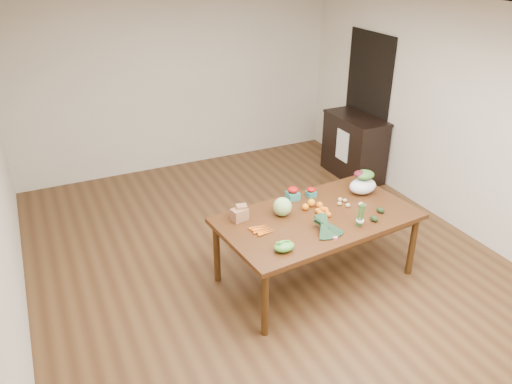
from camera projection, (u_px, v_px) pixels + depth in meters
name	position (u px, v px, depth m)	size (l,w,h in m)	color
floor	(265.00, 259.00, 5.69)	(6.00, 6.00, 0.00)	brown
ceiling	(267.00, 9.00, 4.46)	(5.00, 6.00, 0.02)	white
room_walls	(266.00, 149.00, 5.08)	(5.02, 6.02, 2.70)	silver
dining_table	(316.00, 247.00, 5.23)	(2.00, 1.11, 0.75)	#41240F
doorway_dark	(366.00, 104.00, 7.45)	(0.02, 1.00, 2.10)	black
cabinet	(354.00, 147.00, 7.50)	(0.52, 1.02, 0.94)	black
dish_towel	(342.00, 146.00, 7.32)	(0.02, 0.28, 0.45)	white
paper_bag	(239.00, 213.00, 4.96)	(0.21, 0.17, 0.15)	#986244
cabbage	(282.00, 207.00, 5.04)	(0.19, 0.19, 0.19)	#A2D37A
strawberry_basket_a	(293.00, 194.00, 5.37)	(0.12, 0.12, 0.11)	#B0120B
strawberry_basket_b	(311.00, 193.00, 5.43)	(0.09, 0.09, 0.09)	red
orange_a	(305.00, 207.00, 5.16)	(0.07, 0.07, 0.07)	orange
orange_b	(311.00, 203.00, 5.23)	(0.08, 0.08, 0.08)	#FF9B0F
orange_c	(320.00, 205.00, 5.20)	(0.07, 0.07, 0.07)	orange
mandarin_cluster	(323.00, 210.00, 5.07)	(0.18, 0.18, 0.09)	orange
carrots	(263.00, 229.00, 4.80)	(0.22, 0.19, 0.03)	orange
snap_pea_bag	(284.00, 246.00, 4.48)	(0.20, 0.15, 0.09)	green
kale_bunch	(329.00, 227.00, 4.72)	(0.32, 0.40, 0.16)	black
asparagus_bundle	(361.00, 215.00, 4.83)	(0.08, 0.08, 0.25)	#447636
potato_a	(340.00, 204.00, 5.25)	(0.05, 0.05, 0.04)	tan
potato_b	(348.00, 205.00, 5.22)	(0.05, 0.04, 0.04)	#D0C278
potato_c	(345.00, 200.00, 5.32)	(0.05, 0.04, 0.04)	tan
potato_d	(340.00, 199.00, 5.33)	(0.05, 0.05, 0.04)	tan
potato_e	(361.00, 204.00, 5.23)	(0.06, 0.05, 0.05)	tan
avocado_a	(374.00, 219.00, 4.95)	(0.06, 0.09, 0.06)	black
avocado_b	(380.00, 210.00, 5.11)	(0.06, 0.09, 0.06)	black
salad_bag	(363.00, 183.00, 5.46)	(0.31, 0.24, 0.24)	white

